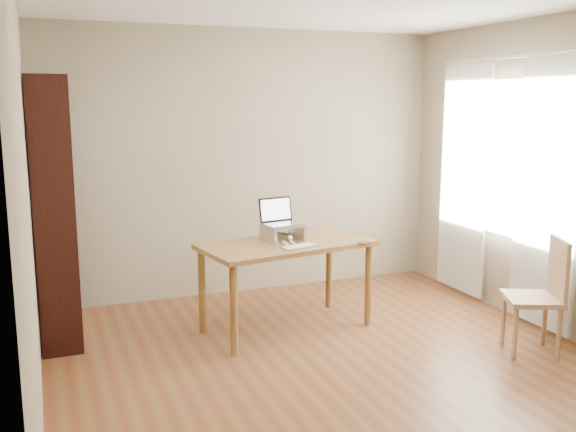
% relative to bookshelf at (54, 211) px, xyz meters
% --- Properties ---
extents(room, '(4.04, 4.54, 2.64)m').
position_rel_bookshelf_xyz_m(room, '(1.86, -1.54, 0.25)').
color(room, brown).
rests_on(room, ground).
extents(bookshelf, '(0.30, 0.90, 2.10)m').
position_rel_bookshelf_xyz_m(bookshelf, '(0.00, 0.00, 0.00)').
color(bookshelf, black).
rests_on(bookshelf, ground).
extents(curtains, '(0.03, 1.90, 2.25)m').
position_rel_bookshelf_xyz_m(curtains, '(3.75, -0.75, 0.12)').
color(curtains, white).
rests_on(curtains, ground).
extents(desk, '(1.51, 0.94, 0.75)m').
position_rel_bookshelf_xyz_m(desk, '(1.79, -0.49, -0.40)').
color(desk, brown).
rests_on(desk, ground).
extents(laptop_stand, '(0.32, 0.25, 0.13)m').
position_rel_bookshelf_xyz_m(laptop_stand, '(1.79, -0.41, -0.22)').
color(laptop_stand, silver).
rests_on(laptop_stand, desk).
extents(laptop, '(0.34, 0.31, 0.22)m').
position_rel_bookshelf_xyz_m(laptop, '(1.79, -0.36, -0.11)').
color(laptop, silver).
rests_on(laptop, laptop_stand).
extents(keyboard, '(0.32, 0.20, 0.02)m').
position_rel_bookshelf_xyz_m(keyboard, '(1.82, -0.71, -0.29)').
color(keyboard, silver).
rests_on(keyboard, desk).
extents(coaster, '(0.11, 0.11, 0.01)m').
position_rel_bookshelf_xyz_m(coaster, '(2.39, -0.74, -0.30)').
color(coaster, brown).
rests_on(coaster, desk).
extents(cat, '(0.23, 0.47, 0.14)m').
position_rel_bookshelf_xyz_m(cat, '(1.78, -0.38, -0.24)').
color(cat, '#4F473E').
rests_on(cat, desk).
extents(chair, '(0.54, 0.53, 0.90)m').
position_rel_bookshelf_xyz_m(chair, '(3.41, -1.66, -0.57)').
color(chair, '#A67A5A').
rests_on(chair, ground).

